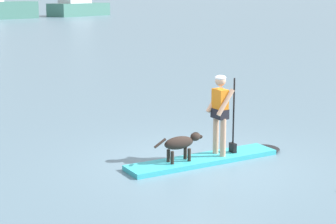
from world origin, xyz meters
name	(u,v)px	position (x,y,z in m)	size (l,w,h in m)	color
ground_plane	(203,162)	(0.00, 0.00, 0.00)	(400.00, 400.00, 0.00)	slate
paddleboard	(212,158)	(0.22, -0.06, 0.05)	(3.65, 1.60, 0.10)	#33B2BF
person_paddler	(221,109)	(0.41, -0.11, 1.06)	(0.66, 0.57, 1.67)	tan
dog	(181,143)	(-0.50, 0.14, 0.47)	(1.09, 0.41, 0.55)	#2D231E
moored_boat_far_port	(78,5)	(38.89, 56.73, 1.44)	(9.45, 4.67, 11.98)	#3F7266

